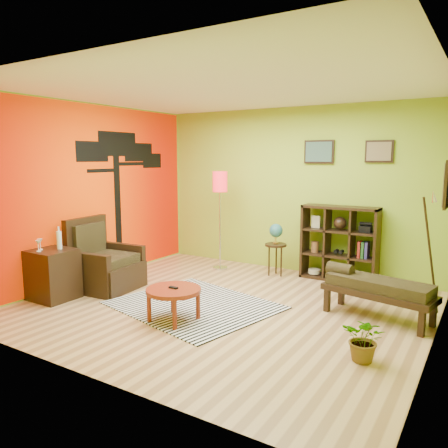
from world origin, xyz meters
The scene contains 11 objects.
ground centered at (0.00, 0.00, 0.00)m, with size 5.00×5.00×0.00m, color tan.
room_shell centered at (-0.09, 0.01, 1.80)m, with size 5.04×4.54×2.82m.
zebra_rug centered at (-0.36, -0.19, 0.01)m, with size 2.00×1.67×0.01m, color white.
coffee_table centered at (-0.24, -0.77, 0.35)m, with size 0.66×0.66×0.43m.
armchair centered at (-1.99, -0.25, 0.32)m, with size 0.95×0.96×1.06m.
side_cabinet centered at (-2.20, -0.99, 0.35)m, with size 0.59×0.54×1.01m.
floor_lamp centered at (-1.10, 1.64, 1.39)m, with size 0.26×0.26×1.72m.
globe_table centered at (-0.08, 1.76, 0.66)m, with size 0.36×0.36×0.87m.
cube_shelf centered at (0.91, 2.03, 0.60)m, with size 1.20×0.35×1.20m.
bench centered at (1.80, 0.60, 0.39)m, with size 1.39×0.72×0.61m.
potted_plant centered at (1.99, -0.64, 0.18)m, with size 0.41×0.45×0.35m, color #26661E.
Camera 1 is at (2.93, -4.74, 1.96)m, focal length 35.00 mm.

